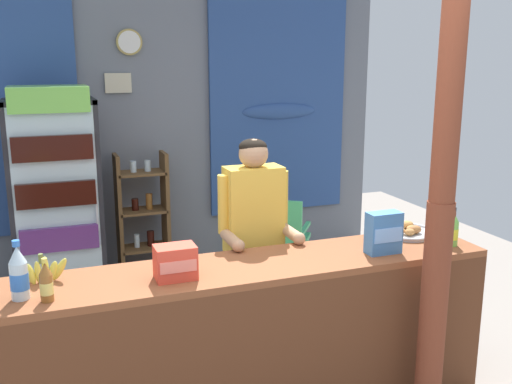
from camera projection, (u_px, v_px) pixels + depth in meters
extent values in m
plane|color=gray|center=(201.00, 354.00, 4.21)|extent=(8.07, 8.07, 0.00)
cube|color=slate|center=(146.00, 129.00, 5.65)|extent=(4.79, 0.12, 2.81)
cube|color=#2D4C89|center=(4.00, 107.00, 5.09)|extent=(1.25, 0.04, 2.31)
ellipsoid|color=#2D4C89|center=(5.00, 121.00, 5.10)|extent=(0.69, 0.10, 0.16)
cube|color=#2D4C89|center=(279.00, 100.00, 5.97)|extent=(1.46, 0.04, 2.31)
ellipsoid|color=#2D4C89|center=(279.00, 111.00, 5.98)|extent=(0.81, 0.10, 0.16)
cylinder|color=tan|center=(129.00, 42.00, 5.35)|extent=(0.24, 0.03, 0.24)
cylinder|color=white|center=(129.00, 42.00, 5.33)|extent=(0.20, 0.01, 0.20)
cube|color=beige|center=(118.00, 83.00, 5.39)|extent=(0.24, 0.02, 0.18)
cube|color=brown|center=(259.00, 266.00, 3.34)|extent=(2.78, 0.54, 0.04)
cube|color=brown|center=(274.00, 362.00, 3.22)|extent=(2.78, 0.04, 0.90)
cube|color=brown|center=(447.00, 308.00, 3.90)|extent=(0.08, 0.49, 0.90)
cylinder|color=brown|center=(433.00, 315.00, 3.30)|extent=(0.15, 0.15, 1.32)
cylinder|color=brown|center=(451.00, 77.00, 3.01)|extent=(0.14, 0.14, 1.32)
ellipsoid|color=brown|center=(451.00, 214.00, 3.19)|extent=(0.06, 0.05, 0.08)
cube|color=#232328|center=(55.00, 195.00, 5.23)|extent=(0.73, 0.04, 1.75)
cube|color=#232328|center=(13.00, 206.00, 4.88)|extent=(0.04, 0.56, 1.75)
cube|color=#232328|center=(98.00, 199.00, 5.11)|extent=(0.04, 0.56, 1.75)
cube|color=#232328|center=(48.00, 101.00, 4.80)|extent=(0.73, 0.56, 0.04)
cube|color=#232328|center=(64.00, 293.00, 5.18)|extent=(0.73, 0.56, 0.08)
cube|color=silver|center=(57.00, 204.00, 4.74)|extent=(0.67, 0.02, 1.59)
cylinder|color=#B7B7BC|center=(97.00, 207.00, 4.82)|extent=(0.02, 0.02, 0.40)
cube|color=silver|center=(59.00, 241.00, 5.08)|extent=(0.65, 0.48, 0.02)
cube|color=#56286B|center=(59.00, 232.00, 4.95)|extent=(0.61, 0.44, 0.20)
cube|color=silver|center=(56.00, 199.00, 4.99)|extent=(0.65, 0.48, 0.02)
cube|color=black|center=(56.00, 189.00, 4.86)|extent=(0.61, 0.44, 0.20)
cube|color=silver|center=(53.00, 156.00, 4.91)|extent=(0.65, 0.48, 0.02)
cube|color=black|center=(52.00, 145.00, 4.78)|extent=(0.61, 0.44, 0.20)
cube|color=silver|center=(49.00, 111.00, 4.82)|extent=(0.65, 0.48, 0.02)
cube|color=#75C64C|center=(48.00, 98.00, 4.69)|extent=(0.61, 0.44, 0.20)
cube|color=brown|center=(119.00, 219.00, 5.45)|extent=(0.04, 0.28, 1.21)
cube|color=brown|center=(166.00, 215.00, 5.60)|extent=(0.04, 0.28, 1.21)
cube|color=brown|center=(141.00, 173.00, 5.43)|extent=(0.44, 0.28, 0.02)
cylinder|color=silver|center=(133.00, 167.00, 5.40)|extent=(0.06, 0.06, 0.10)
cylinder|color=silver|center=(148.00, 166.00, 5.44)|extent=(0.06, 0.06, 0.10)
cube|color=brown|center=(143.00, 211.00, 5.52)|extent=(0.44, 0.28, 0.02)
cylinder|color=black|center=(135.00, 204.00, 5.48)|extent=(0.06, 0.06, 0.11)
cylinder|color=brown|center=(149.00, 201.00, 5.52)|extent=(0.06, 0.06, 0.15)
cube|color=brown|center=(144.00, 247.00, 5.60)|extent=(0.44, 0.28, 0.02)
cylinder|color=silver|center=(137.00, 241.00, 5.56)|extent=(0.05, 0.05, 0.13)
cylinder|color=black|center=(151.00, 238.00, 5.60)|extent=(0.07, 0.07, 0.14)
cube|color=#4CC675|center=(283.00, 239.00, 5.40)|extent=(0.61, 0.61, 0.04)
cube|color=#4CC675|center=(279.00, 222.00, 5.16)|extent=(0.36, 0.27, 0.40)
cylinder|color=#4CC675|center=(307.00, 257.00, 5.58)|extent=(0.04, 0.04, 0.44)
cylinder|color=#4CC675|center=(268.00, 254.00, 5.68)|extent=(0.04, 0.04, 0.44)
cylinder|color=#4CC675|center=(299.00, 271.00, 5.22)|extent=(0.04, 0.04, 0.44)
cylinder|color=#4CC675|center=(258.00, 267.00, 5.32)|extent=(0.04, 0.04, 0.44)
cube|color=#4CC675|center=(305.00, 229.00, 5.32)|extent=(0.26, 0.35, 0.03)
cube|color=#4CC675|center=(262.00, 225.00, 5.42)|extent=(0.26, 0.35, 0.03)
cylinder|color=#28282D|center=(243.00, 311.00, 3.94)|extent=(0.11, 0.11, 0.83)
cylinder|color=#28282D|center=(264.00, 308.00, 3.99)|extent=(0.11, 0.11, 0.83)
cube|color=gold|center=(253.00, 210.00, 3.81)|extent=(0.37, 0.20, 0.57)
sphere|color=tan|center=(253.00, 154.00, 3.72)|extent=(0.19, 0.19, 0.19)
ellipsoid|color=black|center=(253.00, 147.00, 3.72)|extent=(0.18, 0.18, 0.10)
cylinder|color=gold|center=(224.00, 204.00, 3.72)|extent=(0.08, 0.08, 0.38)
cylinder|color=tan|center=(232.00, 239.00, 3.63)|extent=(0.07, 0.26, 0.07)
sphere|color=tan|center=(238.00, 246.00, 3.51)|extent=(0.08, 0.08, 0.08)
cylinder|color=gold|center=(282.00, 199.00, 3.86)|extent=(0.08, 0.08, 0.38)
cylinder|color=tan|center=(291.00, 233.00, 3.77)|extent=(0.07, 0.26, 0.07)
sphere|color=tan|center=(299.00, 239.00, 3.65)|extent=(0.08, 0.08, 0.08)
cylinder|color=silver|center=(19.00, 281.00, 2.82)|extent=(0.09, 0.09, 0.18)
cone|color=silver|center=(17.00, 255.00, 2.79)|extent=(0.09, 0.09, 0.08)
cylinder|color=blue|center=(16.00, 243.00, 2.78)|extent=(0.04, 0.04, 0.03)
cylinder|color=blue|center=(19.00, 281.00, 2.82)|extent=(0.09, 0.09, 0.08)
cylinder|color=#75C64C|center=(452.00, 234.00, 3.63)|extent=(0.07, 0.07, 0.15)
cone|color=#75C64C|center=(453.00, 217.00, 3.60)|extent=(0.07, 0.07, 0.07)
cylinder|color=black|center=(454.00, 209.00, 3.59)|extent=(0.03, 0.03, 0.02)
cylinder|color=yellow|center=(452.00, 234.00, 3.63)|extent=(0.07, 0.07, 0.07)
cylinder|color=brown|center=(47.00, 288.00, 2.80)|extent=(0.06, 0.06, 0.13)
cone|color=brown|center=(45.00, 269.00, 2.78)|extent=(0.06, 0.06, 0.06)
cylinder|color=#E5CC4C|center=(44.00, 260.00, 2.77)|extent=(0.03, 0.03, 0.02)
cylinder|color=#E5D166|center=(47.00, 288.00, 2.80)|extent=(0.06, 0.06, 0.06)
cube|color=#E5422D|center=(175.00, 262.00, 3.08)|extent=(0.21, 0.15, 0.18)
cube|color=#FF826D|center=(179.00, 267.00, 3.01)|extent=(0.19, 0.00, 0.06)
cube|color=#3D75B7|center=(384.00, 233.00, 3.48)|extent=(0.21, 0.10, 0.25)
cube|color=#7CB5F7|center=(389.00, 235.00, 3.43)|extent=(0.19, 0.00, 0.09)
cylinder|color=#BCBCC1|center=(407.00, 233.00, 3.87)|extent=(0.36, 0.36, 0.02)
torus|color=#BCBCC1|center=(407.00, 231.00, 3.86)|extent=(0.38, 0.38, 0.02)
ellipsoid|color=#C68947|center=(413.00, 228.00, 3.89)|extent=(0.08, 0.08, 0.04)
ellipsoid|color=#C68947|center=(406.00, 225.00, 3.95)|extent=(0.10, 0.07, 0.05)
ellipsoid|color=#B2753D|center=(397.00, 226.00, 3.94)|extent=(0.10, 0.06, 0.04)
ellipsoid|color=#B2753D|center=(397.00, 229.00, 3.86)|extent=(0.08, 0.07, 0.04)
ellipsoid|color=#C68947|center=(399.00, 231.00, 3.81)|extent=(0.10, 0.07, 0.05)
ellipsoid|color=#B2753D|center=(410.00, 232.00, 3.79)|extent=(0.07, 0.06, 0.05)
ellipsoid|color=#A36638|center=(414.00, 230.00, 3.83)|extent=(0.10, 0.07, 0.06)
ellipsoid|color=#DBCC42|center=(24.00, 273.00, 3.02)|extent=(0.11, 0.04, 0.14)
ellipsoid|color=#DBCC42|center=(31.00, 275.00, 3.01)|extent=(0.06, 0.03, 0.13)
ellipsoid|color=#DBCC42|center=(38.00, 273.00, 3.02)|extent=(0.04, 0.04, 0.13)
ellipsoid|color=#DBCC42|center=(45.00, 269.00, 3.05)|extent=(0.04, 0.03, 0.14)
ellipsoid|color=#DBCC42|center=(53.00, 272.00, 3.05)|extent=(0.07, 0.03, 0.12)
ellipsoid|color=#DBCC42|center=(60.00, 269.00, 3.07)|extent=(0.10, 0.04, 0.14)
cylinder|color=olive|center=(41.00, 259.00, 3.02)|extent=(0.02, 0.02, 0.05)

